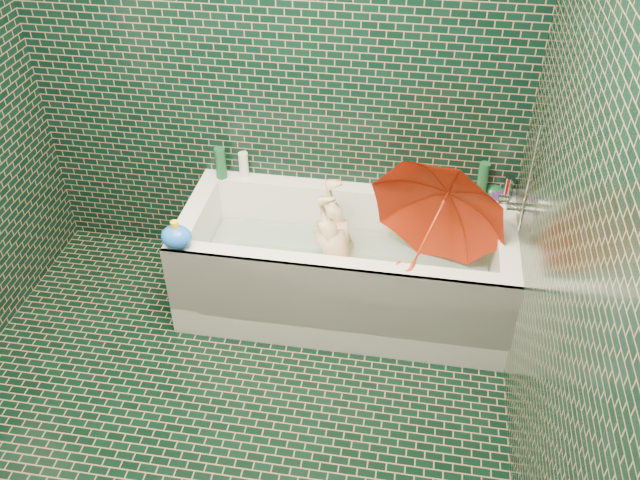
% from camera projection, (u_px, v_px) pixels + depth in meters
% --- Properties ---
extents(floor, '(2.80, 2.80, 0.00)m').
position_uv_depth(floor, '(213.00, 446.00, 3.01)').
color(floor, black).
rests_on(floor, ground).
extents(wall_back, '(2.80, 0.00, 2.80)m').
position_uv_depth(wall_back, '(270.00, 55.00, 3.33)').
color(wall_back, black).
rests_on(wall_back, floor).
extents(wall_right, '(0.00, 2.80, 2.80)m').
position_uv_depth(wall_right, '(582.00, 260.00, 2.07)').
color(wall_right, black).
rests_on(wall_right, floor).
extents(bathtub, '(1.70, 0.75, 0.55)m').
position_uv_depth(bathtub, '(344.00, 275.00, 3.61)').
color(bathtub, white).
rests_on(bathtub, floor).
extents(bath_mat, '(1.35, 0.47, 0.01)m').
position_uv_depth(bath_mat, '(345.00, 281.00, 3.65)').
color(bath_mat, green).
rests_on(bath_mat, bathtub).
extents(water, '(1.48, 0.53, 0.00)m').
position_uv_depth(water, '(345.00, 260.00, 3.57)').
color(water, silver).
rests_on(water, bathtub).
extents(faucet, '(0.18, 0.19, 0.55)m').
position_uv_depth(faucet, '(520.00, 202.00, 3.16)').
color(faucet, silver).
rests_on(faucet, wall_right).
extents(child, '(0.90, 0.44, 0.33)m').
position_uv_depth(child, '(339.00, 258.00, 3.56)').
color(child, beige).
rests_on(child, bathtub).
extents(umbrella, '(0.93, 0.95, 0.80)m').
position_uv_depth(umbrella, '(430.00, 230.00, 3.26)').
color(umbrella, red).
rests_on(umbrella, bathtub).
extents(soap_bottle_a, '(0.13, 0.13, 0.28)m').
position_uv_depth(soap_bottle_a, '(505.00, 205.00, 3.53)').
color(soap_bottle_a, white).
rests_on(soap_bottle_a, bathtub).
extents(soap_bottle_b, '(0.10, 0.10, 0.19)m').
position_uv_depth(soap_bottle_b, '(500.00, 201.00, 3.56)').
color(soap_bottle_b, '#401B67').
rests_on(soap_bottle_b, bathtub).
extents(soap_bottle_c, '(0.18, 0.18, 0.17)m').
position_uv_depth(soap_bottle_c, '(497.00, 200.00, 3.57)').
color(soap_bottle_c, '#154B28').
rests_on(soap_bottle_c, bathtub).
extents(bottle_right_tall, '(0.07, 0.07, 0.21)m').
position_uv_depth(bottle_right_tall, '(482.00, 181.00, 3.52)').
color(bottle_right_tall, '#154B28').
rests_on(bottle_right_tall, bathtub).
extents(bottle_right_pump, '(0.06, 0.06, 0.16)m').
position_uv_depth(bottle_right_pump, '(508.00, 191.00, 3.49)').
color(bottle_right_pump, silver).
rests_on(bottle_right_pump, bathtub).
extents(bottle_left_tall, '(0.07, 0.07, 0.18)m').
position_uv_depth(bottle_left_tall, '(221.00, 163.00, 3.69)').
color(bottle_left_tall, '#154B28').
rests_on(bottle_left_tall, bathtub).
extents(bottle_left_short, '(0.05, 0.05, 0.14)m').
position_uv_depth(bottle_left_short, '(244.00, 164.00, 3.72)').
color(bottle_left_short, white).
rests_on(bottle_left_short, bathtub).
extents(rubber_duck, '(0.11, 0.08, 0.09)m').
position_uv_depth(rubber_duck, '(439.00, 186.00, 3.60)').
color(rubber_duck, yellow).
rests_on(rubber_duck, bathtub).
extents(bath_toy, '(0.16, 0.13, 0.15)m').
position_uv_depth(bath_toy, '(177.00, 236.00, 3.21)').
color(bath_toy, blue).
rests_on(bath_toy, bathtub).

